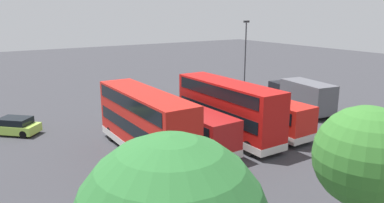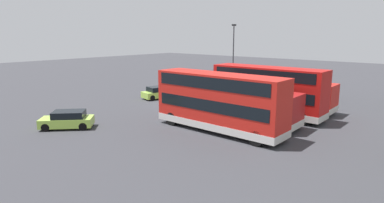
{
  "view_description": "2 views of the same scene",
  "coord_description": "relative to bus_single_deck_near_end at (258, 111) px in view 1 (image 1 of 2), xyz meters",
  "views": [
    {
      "loc": [
        15.64,
        32.03,
        10.0
      ],
      "look_at": [
        -2.53,
        3.76,
        1.6
      ],
      "focal_mm": 34.16,
      "sensor_mm": 36.0,
      "label": 1
    },
    {
      "loc": [
        25.28,
        24.24,
        7.53
      ],
      "look_at": [
        2.31,
        4.38,
        1.24
      ],
      "focal_mm": 30.68,
      "sensor_mm": 36.0,
      "label": 2
    }
  ],
  "objects": [
    {
      "name": "bus_double_decker_fourth",
      "position": [
        10.52,
        -0.23,
        0.83
      ],
      "size": [
        2.61,
        10.9,
        4.55
      ],
      "color": "red",
      "rests_on": "ground"
    },
    {
      "name": "lamp_post_tall",
      "position": [
        -8.53,
        -11.74,
        3.49
      ],
      "size": [
        0.7,
        0.3,
        8.83
      ],
      "color": "#38383D",
      "rests_on": "ground"
    },
    {
      "name": "bus_single_deck_near_end",
      "position": [
        0.0,
        0.0,
        0.0
      ],
      "size": [
        2.83,
        10.33,
        2.95
      ],
      "color": "red",
      "rests_on": "ground"
    },
    {
      "name": "car_small_green",
      "position": [
        4.1,
        -13.53,
        -0.92
      ],
      "size": [
        4.69,
        2.77,
        1.43
      ],
      "color": "#A5D14C",
      "rests_on": "ground"
    },
    {
      "name": "bus_single_deck_third",
      "position": [
        7.08,
        -0.56,
        0.0
      ],
      "size": [
        2.88,
        10.62,
        2.95
      ],
      "color": "#A51919",
      "rests_on": "ground"
    },
    {
      "name": "box_truck_blue",
      "position": [
        -7.58,
        -1.89,
        0.09
      ],
      "size": [
        3.53,
        7.78,
        3.2
      ],
      "color": "#595960",
      "rests_on": "ground"
    },
    {
      "name": "car_hatchback_silver",
      "position": [
        17.83,
        -10.01,
        -0.92
      ],
      "size": [
        4.19,
        4.1,
        1.43
      ],
      "color": "#A5D14C",
      "rests_on": "ground"
    },
    {
      "name": "bus_double_decker_second",
      "position": [
        3.45,
        0.12,
        0.83
      ],
      "size": [
        2.68,
        10.67,
        4.55
      ],
      "color": "#B71411",
      "rests_on": "ground"
    },
    {
      "name": "ground_plane",
      "position": [
        5.36,
        -9.83,
        -1.62
      ],
      "size": [
        140.0,
        140.0,
        0.0
      ],
      "primitive_type": "plane",
      "color": "#38383D"
    },
    {
      "name": "tree_midleft",
      "position": [
        7.67,
        14.43,
        2.63
      ],
      "size": [
        4.19,
        4.19,
        6.36
      ],
      "color": "#4C3823",
      "rests_on": "ground"
    }
  ]
}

